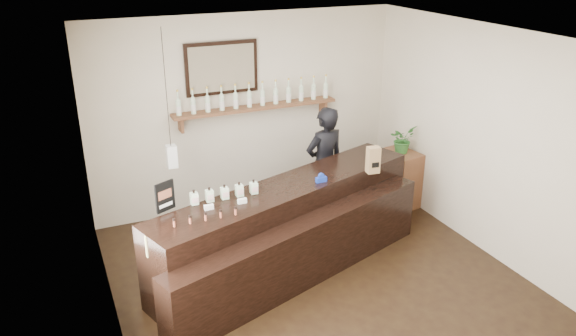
% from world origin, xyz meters
% --- Properties ---
extents(ground, '(5.00, 5.00, 0.00)m').
position_xyz_m(ground, '(0.00, 0.00, 0.00)').
color(ground, black).
rests_on(ground, ground).
extents(room_shell, '(5.00, 5.00, 5.00)m').
position_xyz_m(room_shell, '(0.00, 0.00, 1.70)').
color(room_shell, beige).
rests_on(room_shell, ground).
extents(back_wall_decor, '(2.66, 0.96, 1.69)m').
position_xyz_m(back_wall_decor, '(-0.15, 2.37, 1.76)').
color(back_wall_decor, brown).
rests_on(back_wall_decor, ground).
extents(counter, '(3.68, 2.11, 1.19)m').
position_xyz_m(counter, '(-0.16, 0.57, 0.48)').
color(counter, black).
rests_on(counter, ground).
extents(promo_sign, '(0.22, 0.12, 0.33)m').
position_xyz_m(promo_sign, '(-1.60, 0.62, 1.19)').
color(promo_sign, black).
rests_on(promo_sign, counter).
extents(paper_bag, '(0.17, 0.13, 0.33)m').
position_xyz_m(paper_bag, '(0.97, 0.63, 1.19)').
color(paper_bag, '#8A6142').
rests_on(paper_bag, counter).
extents(tape_dispenser, '(0.13, 0.05, 0.11)m').
position_xyz_m(tape_dispenser, '(0.25, 0.63, 1.07)').
color(tape_dispenser, '#16329E').
rests_on(tape_dispenser, counter).
extents(side_cabinet, '(0.51, 0.64, 0.83)m').
position_xyz_m(side_cabinet, '(2.00, 1.49, 0.42)').
color(side_cabinet, brown).
rests_on(side_cabinet, ground).
extents(potted_plant, '(0.45, 0.42, 0.40)m').
position_xyz_m(potted_plant, '(2.00, 1.49, 1.03)').
color(potted_plant, '#31702D').
rests_on(potted_plant, side_cabinet).
extents(shopkeeper, '(0.73, 0.53, 1.86)m').
position_xyz_m(shopkeeper, '(0.78, 1.55, 0.93)').
color(shopkeeper, black).
rests_on(shopkeeper, ground).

